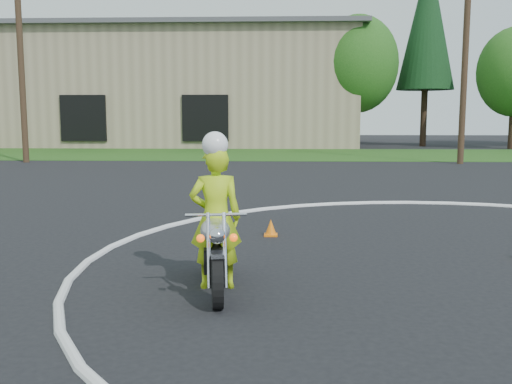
{
  "coord_description": "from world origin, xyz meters",
  "views": [
    {
      "loc": [
        -3.16,
        -5.08,
        2.16
      ],
      "look_at": [
        -3.49,
        2.8,
        1.1
      ],
      "focal_mm": 40.0,
      "sensor_mm": 36.0,
      "label": 1
    }
  ],
  "objects": [
    {
      "name": "grass_strip",
      "position": [
        0.0,
        27.0,
        0.01
      ],
      "size": [
        120.0,
        10.0,
        0.02
      ],
      "primitive_type": "cube",
      "color": "#1E4714",
      "rests_on": "ground"
    },
    {
      "name": "primary_motorcycle",
      "position": [
        -3.95,
        1.76,
        0.52
      ],
      "size": [
        0.7,
        2.01,
        1.06
      ],
      "rotation": [
        0.0,
        0.0,
        0.15
      ],
      "color": "black",
      "rests_on": "ground"
    },
    {
      "name": "rider_primary_grp",
      "position": [
        -3.96,
        1.9,
        0.95
      ],
      "size": [
        0.71,
        0.52,
        1.97
      ],
      "rotation": [
        0.0,
        0.0,
        0.15
      ],
      "color": "#B4DB17",
      "rests_on": "ground"
    },
    {
      "name": "warehouse",
      "position": [
        -18.0,
        39.99,
        4.16
      ],
      "size": [
        41.0,
        17.0,
        8.3
      ],
      "color": "tan",
      "rests_on": "ground"
    },
    {
      "name": "utility_poles",
      "position": [
        5.0,
        21.0,
        5.2
      ],
      "size": [
        41.6,
        1.12,
        10.0
      ],
      "color": "#473321",
      "rests_on": "ground"
    }
  ]
}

